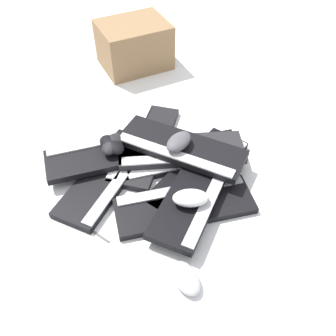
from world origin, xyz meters
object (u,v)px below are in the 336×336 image
(keyboard_0, at_px, (185,205))
(keyboard_4, at_px, (107,176))
(keyboard_5, at_px, (182,151))
(keyboard_2, at_px, (182,156))
(keyboard_6, at_px, (196,192))
(keyboard_8, at_px, (181,148))
(mouse_4, at_px, (112,145))
(keyboard_7, at_px, (109,153))
(mouse_1, at_px, (113,144))
(cardboard_box, at_px, (134,45))
(keyboard_3, at_px, (145,144))
(keyboard_1, at_px, (199,172))
(mouse_2, at_px, (179,141))
(mouse_3, at_px, (186,278))
(mouse_0, at_px, (191,198))

(keyboard_0, height_order, keyboard_4, same)
(keyboard_5, bearing_deg, keyboard_2, 129.70)
(keyboard_4, distance_m, keyboard_6, 0.31)
(keyboard_8, height_order, mouse_4, mouse_4)
(keyboard_6, relative_size, mouse_4, 4.17)
(keyboard_7, bearing_deg, mouse_1, 119.44)
(cardboard_box, bearing_deg, mouse_4, -8.08)
(keyboard_3, bearing_deg, keyboard_1, 48.76)
(keyboard_6, xyz_separation_m, mouse_2, (-0.17, -0.04, 0.07))
(keyboard_6, relative_size, mouse_1, 4.17)
(mouse_3, bearing_deg, keyboard_2, -27.54)
(keyboard_5, height_order, keyboard_8, keyboard_8)
(keyboard_3, bearing_deg, keyboard_6, 29.34)
(keyboard_4, xyz_separation_m, mouse_3, (0.40, 0.22, 0.01))
(keyboard_1, height_order, keyboard_3, same)
(keyboard_8, distance_m, mouse_2, 0.04)
(keyboard_8, relative_size, mouse_0, 4.13)
(mouse_2, relative_size, mouse_3, 1.00)
(mouse_0, relative_size, mouse_4, 1.00)
(keyboard_4, relative_size, cardboard_box, 1.51)
(keyboard_8, relative_size, mouse_3, 4.13)
(keyboard_8, height_order, mouse_1, mouse_1)
(keyboard_3, distance_m, mouse_4, 0.15)
(keyboard_5, height_order, keyboard_6, same)
(keyboard_3, xyz_separation_m, mouse_4, (0.07, -0.11, 0.07))
(keyboard_0, distance_m, keyboard_6, 0.05)
(keyboard_6, height_order, keyboard_7, same)
(mouse_0, distance_m, mouse_1, 0.35)
(keyboard_3, xyz_separation_m, keyboard_5, (0.08, 0.13, 0.03))
(mouse_0, distance_m, mouse_2, 0.22)
(keyboard_2, xyz_separation_m, mouse_4, (-0.01, -0.25, 0.07))
(keyboard_1, relative_size, keyboard_7, 0.93)
(keyboard_7, distance_m, keyboard_8, 0.25)
(keyboard_3, distance_m, mouse_2, 0.18)
(mouse_0, distance_m, mouse_4, 0.35)
(mouse_0, bearing_deg, mouse_3, 83.06)
(keyboard_8, xyz_separation_m, mouse_3, (0.46, -0.03, -0.05))
(mouse_3, bearing_deg, keyboard_3, -13.14)
(mouse_0, bearing_deg, cardboard_box, -77.78)
(keyboard_0, height_order, mouse_3, mouse_3)
(keyboard_2, distance_m, keyboard_6, 0.20)
(keyboard_2, bearing_deg, keyboard_8, -25.31)
(keyboard_3, height_order, keyboard_4, same)
(keyboard_2, bearing_deg, keyboard_7, -90.71)
(keyboard_2, height_order, keyboard_6, keyboard_6)
(mouse_4, bearing_deg, keyboard_1, 35.82)
(keyboard_8, height_order, mouse_2, mouse_2)
(keyboard_1, height_order, keyboard_5, keyboard_5)
(keyboard_0, relative_size, mouse_3, 4.16)
(keyboard_7, xyz_separation_m, mouse_0, (0.25, 0.25, 0.04))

